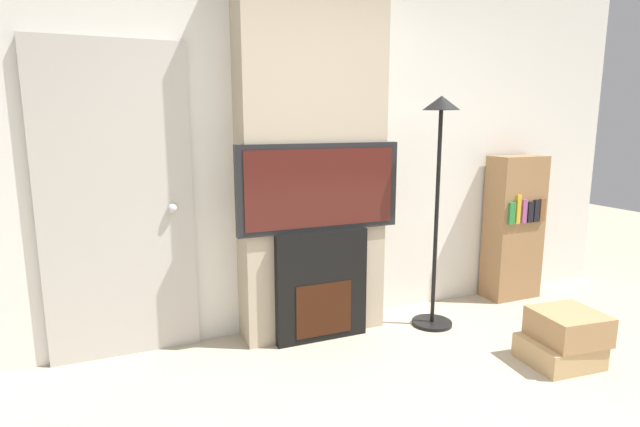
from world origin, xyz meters
TOP-DOWN VIEW (x-y plane):
  - wall_back at (0.00, 2.03)m, footprint 6.00×0.06m
  - chimney_breast at (0.00, 1.85)m, footprint 1.05×0.29m
  - fireplace at (0.00, 1.71)m, footprint 0.67×0.15m
  - television at (0.00, 1.70)m, footprint 1.18×0.07m
  - floor_lamp at (0.89, 1.58)m, footprint 0.30×0.30m
  - box_stack at (1.29, 0.74)m, footprint 0.49×0.43m
  - bookshelf at (1.90, 1.85)m, footprint 0.48×0.28m
  - entry_door at (-1.29, 1.97)m, footprint 0.94×0.09m

SIDE VIEW (x-z plane):
  - box_stack at x=1.29m, z-range 0.00..0.34m
  - fireplace at x=0.00m, z-range 0.00..0.79m
  - bookshelf at x=1.90m, z-range 0.00..1.25m
  - entry_door at x=-1.29m, z-range 0.00..2.04m
  - television at x=0.00m, z-range 0.79..1.40m
  - floor_lamp at x=0.89m, z-range 0.34..2.06m
  - wall_back at x=0.00m, z-range 0.00..2.70m
  - chimney_breast at x=0.00m, z-range 0.00..2.70m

